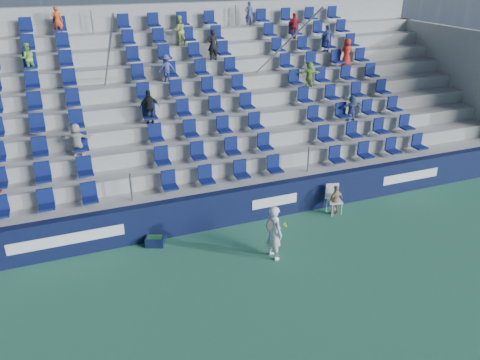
% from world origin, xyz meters
% --- Properties ---
extents(ground, '(70.00, 70.00, 0.00)m').
position_xyz_m(ground, '(0.00, 0.00, 0.00)').
color(ground, '#307252').
rests_on(ground, ground).
extents(sponsor_wall, '(24.00, 0.32, 1.20)m').
position_xyz_m(sponsor_wall, '(0.00, 3.15, 0.60)').
color(sponsor_wall, '#0F1537').
rests_on(sponsor_wall, ground).
extents(grandstand, '(24.00, 8.17, 6.63)m').
position_xyz_m(grandstand, '(0.00, 8.24, 2.13)').
color(grandstand, '#A8A8A3').
rests_on(grandstand, ground).
extents(tennis_player, '(0.69, 0.67, 1.67)m').
position_xyz_m(tennis_player, '(0.52, 0.92, 0.84)').
color(tennis_player, white).
rests_on(tennis_player, ground).
extents(line_judge_chair, '(0.54, 0.55, 1.03)m').
position_xyz_m(line_judge_chair, '(3.52, 2.66, 0.59)').
color(line_judge_chair, white).
rests_on(line_judge_chair, ground).
extents(line_judge, '(0.67, 0.39, 1.07)m').
position_xyz_m(line_judge, '(3.52, 2.50, 0.53)').
color(line_judge, tan).
rests_on(line_judge, ground).
extents(ball_bin, '(0.63, 0.52, 0.30)m').
position_xyz_m(ball_bin, '(-2.57, 2.75, 0.16)').
color(ball_bin, '#10193D').
rests_on(ball_bin, ground).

